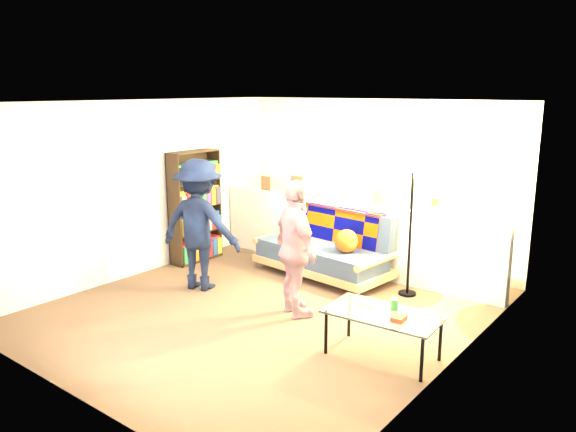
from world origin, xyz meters
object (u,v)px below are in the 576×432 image
at_px(futon_sofa, 326,248).
at_px(bookshelf, 195,210).
at_px(person_left, 200,225).
at_px(floor_lamp, 413,205).
at_px(person_right, 296,249).
at_px(coffee_table, 384,316).

relative_size(futon_sofa, bookshelf, 1.21).
xyz_separation_m(futon_sofa, person_left, (-1.01, -1.41, 0.46)).
height_order(floor_lamp, person_right, floor_lamp).
relative_size(coffee_table, floor_lamp, 0.69).
distance_m(bookshelf, coffee_table, 3.93).
xyz_separation_m(person_left, person_right, (1.52, 0.03, -0.06)).
distance_m(futon_sofa, coffee_table, 2.48).
distance_m(person_left, person_right, 1.52).
xyz_separation_m(coffee_table, person_right, (-1.29, 0.31, 0.36)).
height_order(futon_sofa, coffee_table, futon_sofa).
xyz_separation_m(bookshelf, person_right, (2.47, -0.78, 0.01)).
xyz_separation_m(floor_lamp, person_left, (-2.25, -1.44, -0.31)).
height_order(futon_sofa, floor_lamp, floor_lamp).
distance_m(futon_sofa, floor_lamp, 1.46).
relative_size(bookshelf, floor_lamp, 1.02).
relative_size(bookshelf, person_right, 1.05).
bearing_deg(futon_sofa, person_right, -69.64).
relative_size(futon_sofa, person_left, 1.19).
bearing_deg(futon_sofa, bookshelf, -162.54).
height_order(futon_sofa, person_right, person_right).
distance_m(futon_sofa, bookshelf, 2.08).
relative_size(futon_sofa, floor_lamp, 1.24).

